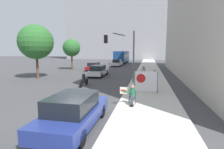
% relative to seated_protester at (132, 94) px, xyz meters
% --- Properties ---
extents(ground_plane, '(160.00, 160.00, 0.00)m').
position_rel_seated_protester_xyz_m(ground_plane, '(-2.29, -1.99, -0.74)').
color(ground_plane, '#444447').
extents(sidewalk_curb, '(3.77, 90.00, 0.12)m').
position_rel_seated_protester_xyz_m(sidewalk_curb, '(1.02, 13.01, -0.68)').
color(sidewalk_curb, beige).
rests_on(sidewalk_curb, ground_plane).
extents(building_backdrop_far, '(52.00, 12.00, 37.81)m').
position_rel_seated_protester_xyz_m(building_backdrop_far, '(-4.29, 59.06, 18.16)').
color(building_backdrop_far, '#99999E').
rests_on(building_backdrop_far, ground_plane).
extents(seated_protester, '(0.95, 0.77, 1.16)m').
position_rel_seated_protester_xyz_m(seated_protester, '(0.00, 0.00, 0.00)').
color(seated_protester, '#474C56').
rests_on(seated_protester, sidewalk_curb).
extents(jogger_on_sidewalk, '(0.34, 0.34, 1.75)m').
position_rel_seated_protester_xyz_m(jogger_on_sidewalk, '(1.39, 3.66, 0.28)').
color(jogger_on_sidewalk, black).
rests_on(jogger_on_sidewalk, sidewalk_curb).
extents(pedestrian_behind, '(0.34, 0.34, 1.85)m').
position_rel_seated_protester_xyz_m(pedestrian_behind, '(0.51, 5.12, 0.34)').
color(pedestrian_behind, '#424247').
rests_on(pedestrian_behind, sidewalk_curb).
extents(protest_banner, '(1.77, 0.06, 1.65)m').
position_rel_seated_protester_xyz_m(protest_banner, '(0.75, 3.12, 0.26)').
color(protest_banner, slate).
rests_on(protest_banner, sidewalk_curb).
extents(traffic_light_pole, '(3.25, 3.02, 5.11)m').
position_rel_seated_protester_xyz_m(traffic_light_pole, '(-1.74, 7.55, 2.87)').
color(traffic_light_pole, slate).
rests_on(traffic_light_pole, sidewalk_curb).
extents(parked_car_curbside, '(1.88, 4.51, 1.50)m').
position_rel_seated_protester_xyz_m(parked_car_curbside, '(-2.16, -3.47, 0.01)').
color(parked_car_curbside, navy).
rests_on(parked_car_curbside, ground_plane).
extents(car_on_road_nearest, '(1.75, 4.80, 1.41)m').
position_rel_seated_protester_xyz_m(car_on_road_nearest, '(-5.43, 11.58, -0.03)').
color(car_on_road_nearest, white).
rests_on(car_on_road_nearest, ground_plane).
extents(car_on_road_midblock, '(1.75, 4.16, 1.37)m').
position_rel_seated_protester_xyz_m(car_on_road_midblock, '(-7.89, 17.40, -0.05)').
color(car_on_road_midblock, maroon).
rests_on(car_on_road_midblock, ground_plane).
extents(car_on_road_distant, '(1.78, 4.61, 1.47)m').
position_rel_seated_protester_xyz_m(car_on_road_distant, '(-5.53, 26.08, -0.01)').
color(car_on_road_distant, silver).
rests_on(car_on_road_distant, ground_plane).
extents(city_bus_on_road, '(2.60, 11.29, 3.12)m').
position_rel_seated_protester_xyz_m(city_bus_on_road, '(-5.83, 35.25, 1.06)').
color(city_bus_on_road, navy).
rests_on(city_bus_on_road, ground_plane).
extents(motorcycle_on_road, '(0.28, 2.05, 1.18)m').
position_rel_seated_protester_xyz_m(motorcycle_on_road, '(-4.99, 5.17, -0.22)').
color(motorcycle_on_road, black).
rests_on(motorcycle_on_road, ground_plane).
extents(street_tree_near_curb, '(4.05, 4.05, 6.34)m').
position_rel_seated_protester_xyz_m(street_tree_near_curb, '(-12.13, 8.46, 3.57)').
color(street_tree_near_curb, brown).
rests_on(street_tree_near_curb, ground_plane).
extents(street_tree_midblock, '(3.01, 3.01, 5.28)m').
position_rel_seated_protester_xyz_m(street_tree_midblock, '(-12.18, 18.34, 3.02)').
color(street_tree_midblock, brown).
rests_on(street_tree_midblock, ground_plane).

